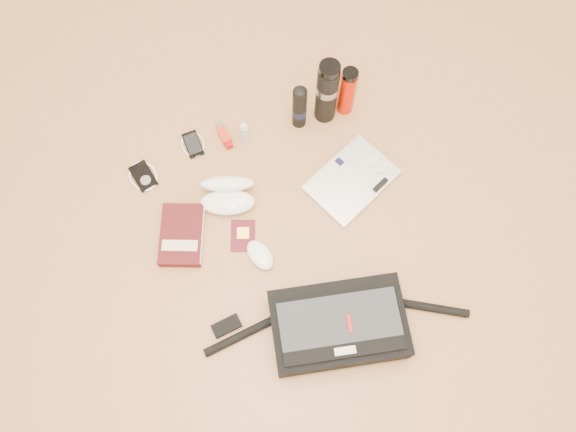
% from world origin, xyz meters
% --- Properties ---
extents(ground, '(4.00, 4.00, 0.00)m').
position_xyz_m(ground, '(0.00, 0.00, 0.00)').
color(ground, '#AA7547').
rests_on(ground, ground).
extents(messenger_bag, '(0.84, 0.34, 0.12)m').
position_xyz_m(messenger_bag, '(0.03, -0.30, 0.05)').
color(messenger_bag, black).
rests_on(messenger_bag, ground).
extents(laptop, '(0.35, 0.31, 0.03)m').
position_xyz_m(laptop, '(0.27, 0.16, 0.01)').
color(laptop, silver).
rests_on(laptop, ground).
extents(book, '(0.21, 0.25, 0.04)m').
position_xyz_m(book, '(-0.35, 0.17, 0.02)').
color(book, '#410D10').
rests_on(book, ground).
extents(passport, '(0.12, 0.13, 0.01)m').
position_xyz_m(passport, '(-0.15, 0.10, 0.00)').
color(passport, '#4C0E1A').
rests_on(passport, ground).
extents(mouse, '(0.10, 0.13, 0.04)m').
position_xyz_m(mouse, '(-0.12, 0.01, 0.02)').
color(mouse, white).
rests_on(mouse, ground).
extents(sunglasses_case, '(0.23, 0.21, 0.11)m').
position_xyz_m(sunglasses_case, '(-0.16, 0.25, 0.04)').
color(sunglasses_case, white).
rests_on(sunglasses_case, ground).
extents(ipod, '(0.11, 0.12, 0.01)m').
position_xyz_m(ipod, '(-0.41, 0.43, 0.01)').
color(ipod, black).
rests_on(ipod, ground).
extents(phone, '(0.08, 0.11, 0.01)m').
position_xyz_m(phone, '(-0.21, 0.49, 0.01)').
color(phone, black).
rests_on(phone, ground).
extents(inhaler, '(0.04, 0.11, 0.03)m').
position_xyz_m(inhaler, '(-0.10, 0.48, 0.01)').
color(inhaler, red).
rests_on(inhaler, ground).
extents(spray_bottle, '(0.04, 0.04, 0.11)m').
position_xyz_m(spray_bottle, '(-0.03, 0.45, 0.05)').
color(spray_bottle, '#A0C4E0').
rests_on(spray_bottle, ground).
extents(aerosol_can, '(0.06, 0.06, 0.21)m').
position_xyz_m(aerosol_can, '(0.18, 0.45, 0.11)').
color(aerosol_can, black).
rests_on(aerosol_can, ground).
extents(thermos_black, '(0.09, 0.09, 0.29)m').
position_xyz_m(thermos_black, '(0.28, 0.45, 0.15)').
color(thermos_black, black).
rests_on(thermos_black, ground).
extents(thermos_red, '(0.07, 0.07, 0.23)m').
position_xyz_m(thermos_red, '(0.36, 0.44, 0.11)').
color(thermos_red, '#C01500').
rests_on(thermos_red, ground).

